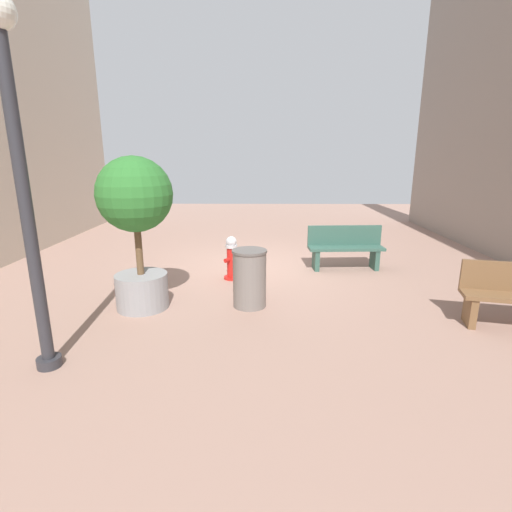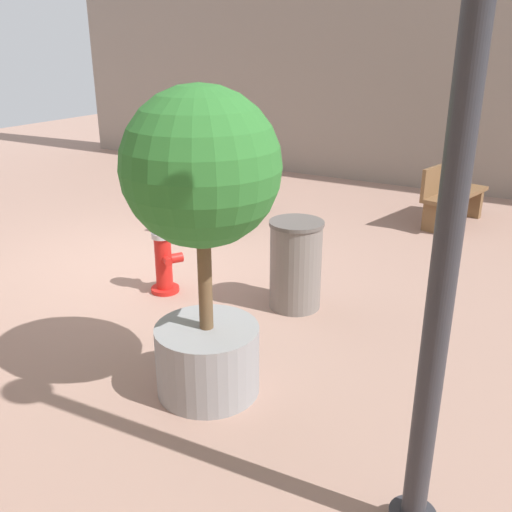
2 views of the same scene
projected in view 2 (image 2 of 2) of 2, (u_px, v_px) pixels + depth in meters
ground_plane at (136, 262)px, 7.41m from camera, size 23.40×23.40×0.00m
fire_hydrant at (164, 255)px, 6.41m from camera, size 0.38×0.39×0.89m
bench_near at (224, 194)px, 8.74m from camera, size 1.66×0.52×0.95m
bench_far at (451, 193)px, 8.80m from camera, size 1.52×0.76×0.95m
planter_tree at (203, 211)px, 4.18m from camera, size 1.17×1.17×2.46m
street_lamp at (465, 105)px, 2.51m from camera, size 0.36×0.36×3.97m
trash_bin at (296, 265)px, 6.03m from camera, size 0.58×0.58×0.97m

